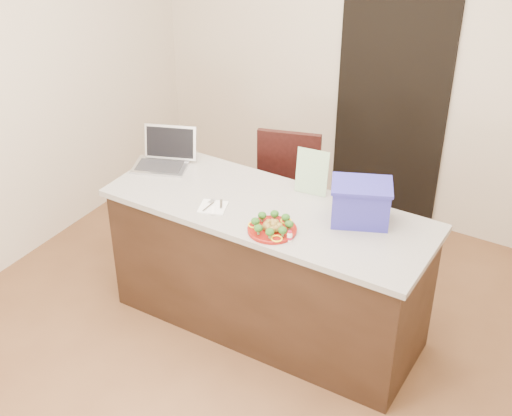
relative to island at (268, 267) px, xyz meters
The scene contains 16 objects.
ground 0.53m from the island, 90.00° to the right, with size 4.00×4.00×0.00m, color brown.
room_shell 1.18m from the island, 90.00° to the right, with size 4.00×4.00×4.00m.
doorway 1.81m from the island, 86.69° to the left, with size 0.90×0.02×2.00m, color black.
island is the anchor object (origin of this frame).
plate 0.54m from the island, 55.34° to the right, with size 0.29×0.29×0.02m.
meatballs 0.56m from the island, 56.14° to the right, with size 0.12×0.12×0.04m.
broccoli 0.58m from the island, 55.34° to the right, with size 0.23×0.23×0.04m.
pepper_rings 0.55m from the island, 55.34° to the right, with size 0.26×0.26×0.01m.
napkin 0.57m from the island, 148.49° to the right, with size 0.16×0.16×0.01m, color silver.
fork 0.59m from the island, 151.32° to the right, with size 0.03×0.15×0.00m.
knife 0.57m from the island, 143.27° to the right, with size 0.07×0.18×0.01m.
yogurt_bottle 0.62m from the island, 41.83° to the right, with size 0.03×0.03×0.07m.
laptop 1.03m from the island, behind, with size 0.42×0.40×0.25m.
leaflet 0.69m from the island, 63.78° to the left, with size 0.21×0.00×0.30m, color silver.
blue_box 0.81m from the island, 14.80° to the left, with size 0.42×0.37×0.25m.
chair 0.74m from the island, 112.98° to the left, with size 0.57×0.58×1.03m.
Camera 1 is at (1.84, -2.97, 3.20)m, focal length 50.00 mm.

